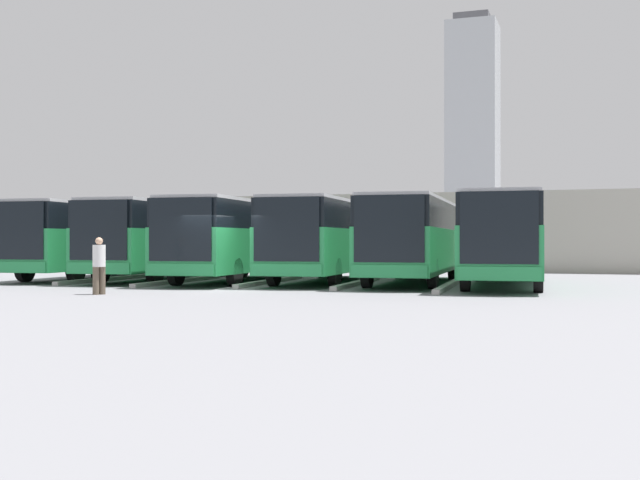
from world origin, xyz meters
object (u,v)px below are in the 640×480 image
object	(u,v)px
bus_0	(505,236)
bus_2	(328,237)
pedestrian	(99,264)
bus_1	(414,237)
bus_4	(168,237)
bus_5	(96,237)
bus_3	(239,237)

from	to	relation	value
bus_0	bus_2	world-z (taller)	same
pedestrian	bus_1	bearing A→B (deg)	168.31
bus_1	bus_4	bearing A→B (deg)	-2.27
bus_4	bus_1	bearing A→B (deg)	177.73
bus_4	bus_5	xyz separation A→B (m)	(3.51, 0.04, 0.00)
bus_2	bus_3	bearing A→B (deg)	8.96
bus_0	bus_1	bearing A→B (deg)	-16.51
bus_0	bus_1	size ratio (longest dim) A/B	1.00
bus_0	bus_2	xyz separation A→B (m)	(7.01, -0.79, 0.00)
bus_3	pedestrian	xyz separation A→B (m)	(0.65, 8.68, -0.86)
bus_3	bus_0	bearing A→B (deg)	175.90
bus_1	bus_3	distance (m)	7.06
bus_2	bus_5	xyz separation A→B (m)	(10.52, 0.44, 0.00)
bus_4	bus_5	world-z (taller)	same
bus_0	bus_4	world-z (taller)	same
bus_1	bus_4	size ratio (longest dim) A/B	1.00
bus_0	pedestrian	bearing A→B (deg)	33.65
bus_1	bus_2	xyz separation A→B (m)	(3.51, -0.03, 0.00)
bus_2	bus_3	distance (m)	3.60
bus_3	bus_4	size ratio (longest dim) A/B	1.00
bus_1	bus_5	size ratio (longest dim) A/B	1.00
bus_5	bus_1	bearing A→B (deg)	177.38
bus_0	bus_3	world-z (taller)	same
bus_1	bus_4	xyz separation A→B (m)	(10.52, 0.37, 0.00)
bus_2	pedestrian	size ratio (longest dim) A/B	6.58
bus_3	bus_4	world-z (taller)	same
bus_5	bus_4	bearing A→B (deg)	176.32
bus_5	pedestrian	world-z (taller)	bus_5
bus_0	bus_3	distance (m)	10.52
bus_4	pedestrian	world-z (taller)	bus_4
bus_2	pedestrian	distance (m)	10.41
bus_4	pedestrian	size ratio (longest dim) A/B	6.58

